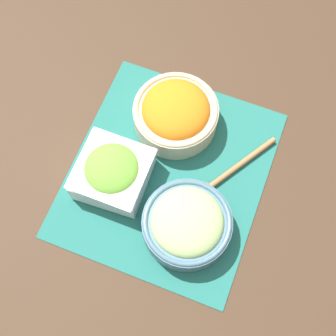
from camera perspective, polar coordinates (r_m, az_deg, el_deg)
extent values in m
plane|color=#422D1E|center=(0.99, 0.00, -0.71)|extent=(3.00, 3.00, 0.00)
cube|color=#236B60|center=(0.99, 0.00, -0.67)|extent=(0.45, 0.40, 0.00)
cylinder|color=slate|center=(0.93, 2.30, -6.97)|extent=(0.18, 0.18, 0.05)
torus|color=slate|center=(0.90, 2.36, -6.56)|extent=(0.17, 0.17, 0.01)
ellipsoid|color=#A8CC7F|center=(0.90, 2.36, -6.56)|extent=(0.14, 0.14, 0.05)
cylinder|color=beige|center=(1.01, 0.94, 6.37)|extent=(0.18, 0.18, 0.06)
torus|color=beige|center=(0.98, 0.96, 7.18)|extent=(0.18, 0.18, 0.01)
ellipsoid|color=orange|center=(0.98, 0.96, 7.18)|extent=(0.14, 0.14, 0.06)
cube|color=white|center=(0.96, -6.69, -0.74)|extent=(0.15, 0.15, 0.06)
cube|color=white|center=(0.93, -6.90, -0.05)|extent=(0.14, 0.14, 0.00)
ellipsoid|color=#6BAD38|center=(0.93, -6.89, -0.09)|extent=(0.11, 0.11, 0.04)
cylinder|color=#9E7042|center=(1.00, 8.80, 0.45)|extent=(0.17, 0.11, 0.01)
ellipsoid|color=#9E7042|center=(0.96, 3.94, -3.06)|extent=(0.07, 0.07, 0.02)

